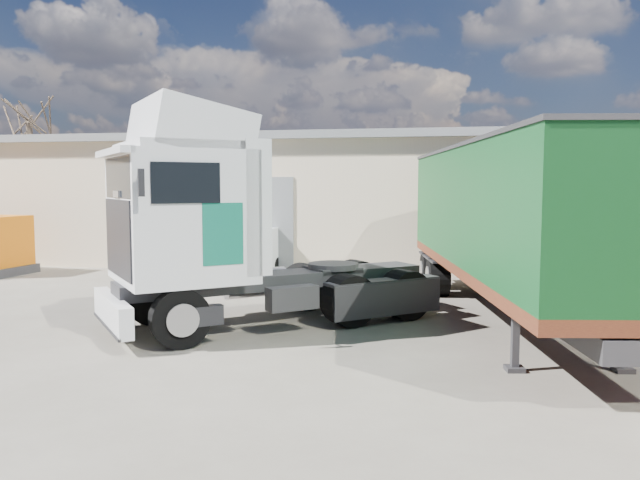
% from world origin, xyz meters
% --- Properties ---
extents(ground, '(120.00, 120.00, 0.00)m').
position_xyz_m(ground, '(0.00, 0.00, 0.00)').
color(ground, '#2C2924').
rests_on(ground, ground).
extents(warehouse, '(30.60, 12.60, 5.42)m').
position_xyz_m(warehouse, '(-6.00, 16.00, 2.66)').
color(warehouse, '#B5A58B').
rests_on(warehouse, ground).
extents(bare_tree, '(4.00, 4.00, 9.60)m').
position_xyz_m(bare_tree, '(-18.00, 20.00, 7.92)').
color(bare_tree, '#382B21').
rests_on(bare_tree, ground).
extents(tractor_unit, '(7.63, 6.98, 5.13)m').
position_xyz_m(tractor_unit, '(0.52, 0.84, 2.16)').
color(tractor_unit, black).
rests_on(tractor_unit, ground).
extents(box_trailer, '(4.76, 13.03, 4.24)m').
position_xyz_m(box_trailer, '(6.94, 2.88, 2.59)').
color(box_trailer, '#2D2D30').
rests_on(box_trailer, ground).
extents(panel_van, '(2.35, 4.40, 1.71)m').
position_xyz_m(panel_van, '(-1.69, 8.44, 0.88)').
color(panel_van, black).
rests_on(panel_van, ground).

